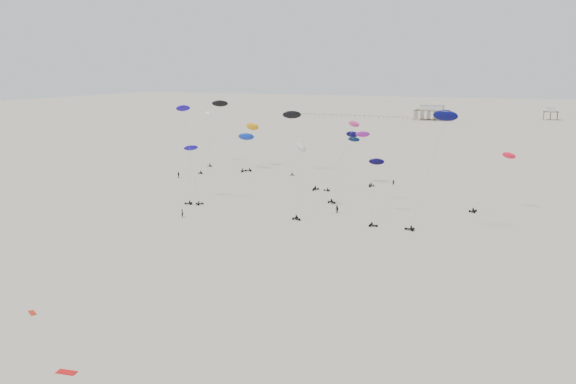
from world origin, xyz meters
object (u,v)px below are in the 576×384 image
at_px(pavilion_small, 551,114).
at_px(rig_0, 359,153).
at_px(pavilion_main, 432,113).
at_px(rig_4, 218,111).
at_px(spectator_0, 182,217).

relative_size(pavilion_small, rig_0, 0.60).
height_order(pavilion_main, rig_0, rig_0).
height_order(pavilion_small, rig_4, rig_4).
distance_m(pavilion_small, rig_4, 261.65).
bearing_deg(spectator_0, rig_0, -82.05).
height_order(rig_4, spectator_0, rig_4).
bearing_deg(pavilion_small, rig_4, -114.16).
bearing_deg(rig_0, pavilion_main, -79.80).
height_order(pavilion_small, rig_0, rig_0).
relative_size(pavilion_main, spectator_0, 9.73).
distance_m(rig_0, rig_4, 50.72).
xyz_separation_m(rig_0, rig_4, (-49.23, 7.64, 9.53)).
distance_m(pavilion_small, rig_0, 252.71).
distance_m(pavilion_main, rig_0, 216.38).
bearing_deg(rig_4, rig_0, 114.15).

